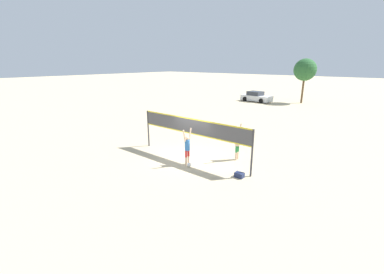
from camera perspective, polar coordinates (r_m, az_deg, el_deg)
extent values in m
plane|color=#C6B28C|center=(15.05, 0.00, -4.83)|extent=(200.00, 200.00, 0.00)
cylinder|color=#38383D|center=(17.22, -9.69, 1.87)|extent=(0.10, 0.10, 2.40)
cylinder|color=#38383D|center=(12.71, 13.20, -3.57)|extent=(0.10, 0.10, 2.40)
cube|color=#47474C|center=(14.46, 0.00, 2.39)|extent=(7.43, 0.02, 0.90)
cube|color=yellow|center=(14.36, 0.00, 4.02)|extent=(7.43, 0.03, 0.06)
cube|color=yellow|center=(14.57, 0.00, 0.78)|extent=(7.43, 0.03, 0.06)
cylinder|color=beige|center=(14.09, -1.31, -5.36)|extent=(0.11, 0.11, 0.45)
cylinder|color=red|center=(13.94, -1.32, -3.79)|extent=(0.12, 0.12, 0.37)
cylinder|color=beige|center=(14.23, -0.78, -5.13)|extent=(0.11, 0.11, 0.45)
cylinder|color=red|center=(14.08, -0.79, -3.57)|extent=(0.12, 0.12, 0.37)
cylinder|color=#3372BF|center=(13.85, -1.06, -1.82)|extent=(0.28, 0.28, 0.58)
sphere|color=beige|center=(13.73, -1.07, -0.22)|extent=(0.23, 0.23, 0.23)
cylinder|color=beige|center=(13.51, -1.73, 0.27)|extent=(0.08, 0.21, 0.65)
cylinder|color=beige|center=(13.86, -0.43, 0.69)|extent=(0.08, 0.21, 0.65)
cylinder|color=beige|center=(15.14, 10.13, -4.01)|extent=(0.11, 0.11, 0.47)
cylinder|color=#267F3F|center=(15.00, 10.21, -2.48)|extent=(0.12, 0.12, 0.38)
cylinder|color=beige|center=(14.98, 9.75, -4.22)|extent=(0.11, 0.11, 0.47)
cylinder|color=#267F3F|center=(14.84, 9.83, -2.68)|extent=(0.12, 0.12, 0.38)
cylinder|color=beige|center=(14.77, 10.11, -0.77)|extent=(0.28, 0.28, 0.60)
sphere|color=beige|center=(14.65, 10.20, 0.80)|extent=(0.23, 0.23, 0.23)
cylinder|color=beige|center=(14.81, 10.69, 1.67)|extent=(0.08, 0.22, 0.68)
cylinder|color=beige|center=(14.40, 9.76, 1.30)|extent=(0.08, 0.22, 0.68)
sphere|color=white|center=(13.88, -0.66, -6.18)|extent=(0.24, 0.24, 0.24)
cube|color=navy|center=(12.90, 10.48, -8.28)|extent=(0.44, 0.31, 0.24)
cube|color=silver|center=(38.03, 14.10, 8.40)|extent=(4.52, 2.30, 0.73)
cube|color=#2D333D|center=(38.07, 13.90, 9.41)|extent=(2.14, 1.87, 0.56)
cylinder|color=black|center=(38.07, 16.49, 7.97)|extent=(0.66, 0.30, 0.64)
cylinder|color=black|center=(36.64, 15.12, 7.77)|extent=(0.66, 0.30, 0.64)
cylinder|color=black|center=(39.48, 13.12, 8.49)|extent=(0.66, 0.30, 0.64)
cylinder|color=black|center=(38.10, 11.68, 8.31)|extent=(0.66, 0.30, 0.64)
cylinder|color=brown|center=(38.42, 23.38, 9.64)|extent=(0.26, 0.26, 3.63)
sphere|color=#285B2D|center=(38.26, 23.83, 13.52)|extent=(2.91, 2.91, 2.91)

